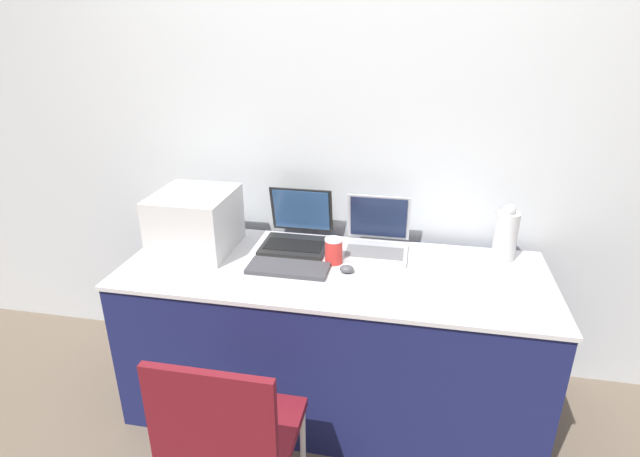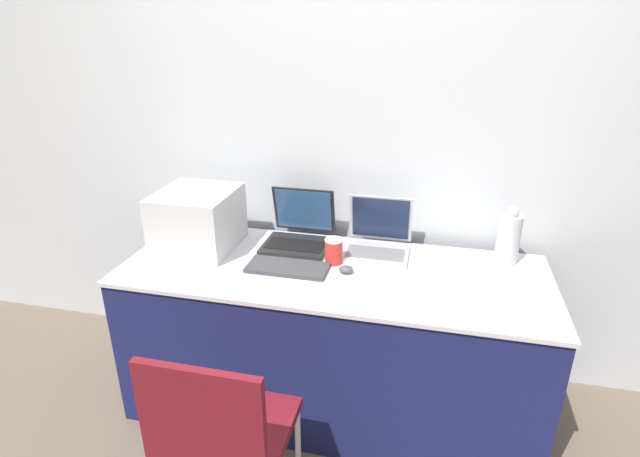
% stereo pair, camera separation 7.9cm
% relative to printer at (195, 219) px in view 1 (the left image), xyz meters
% --- Properties ---
extents(ground_plane, '(14.00, 14.00, 0.00)m').
position_rel_printer_xyz_m(ground_plane, '(0.71, -0.44, -0.94)').
color(ground_plane, '#6B5B4C').
extents(wall_back, '(8.00, 0.05, 2.60)m').
position_rel_printer_xyz_m(wall_back, '(0.71, 0.39, 0.36)').
color(wall_back, silver).
rests_on(wall_back, ground_plane).
extents(table, '(1.97, 0.74, 0.78)m').
position_rel_printer_xyz_m(table, '(0.71, -0.08, -0.55)').
color(table, '#191E51').
rests_on(table, ground_plane).
extents(printer, '(0.36, 0.40, 0.29)m').
position_rel_printer_xyz_m(printer, '(0.00, 0.00, 0.00)').
color(printer, silver).
rests_on(printer, table).
extents(laptop_left, '(0.33, 0.33, 0.27)m').
position_rel_printer_xyz_m(laptop_left, '(0.48, 0.16, -0.10)').
color(laptop_left, black).
rests_on(laptop_left, table).
extents(laptop_right, '(0.32, 0.30, 0.26)m').
position_rel_printer_xyz_m(laptop_right, '(0.88, 0.16, -0.10)').
color(laptop_right, '#B7B7BC').
rests_on(laptop_right, table).
extents(external_keyboard, '(0.37, 0.16, 0.02)m').
position_rel_printer_xyz_m(external_keyboard, '(0.51, -0.14, -0.15)').
color(external_keyboard, '#3D3D42').
rests_on(external_keyboard, table).
extents(coffee_cup, '(0.09, 0.09, 0.12)m').
position_rel_printer_xyz_m(coffee_cup, '(0.70, -0.02, -0.10)').
color(coffee_cup, red).
rests_on(coffee_cup, table).
extents(mouse, '(0.07, 0.05, 0.04)m').
position_rel_printer_xyz_m(mouse, '(0.77, -0.11, -0.14)').
color(mouse, '#4C4C51').
rests_on(mouse, table).
extents(metal_pitcher, '(0.11, 0.11, 0.28)m').
position_rel_printer_xyz_m(metal_pitcher, '(1.49, 0.18, -0.03)').
color(metal_pitcher, silver).
rests_on(metal_pitcher, table).
extents(chair, '(0.43, 0.44, 0.88)m').
position_rel_printer_xyz_m(chair, '(0.48, -0.89, -0.42)').
color(chair, maroon).
rests_on(chair, ground_plane).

